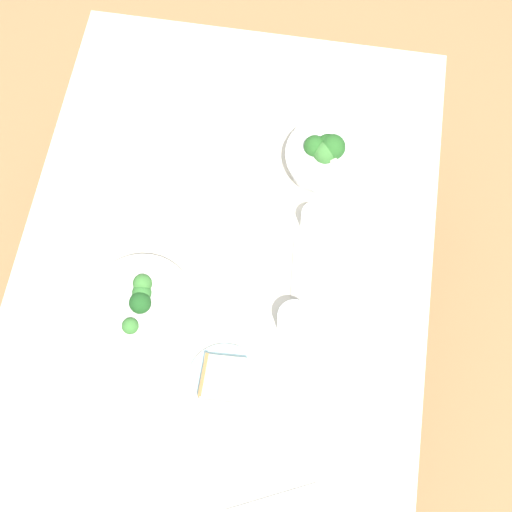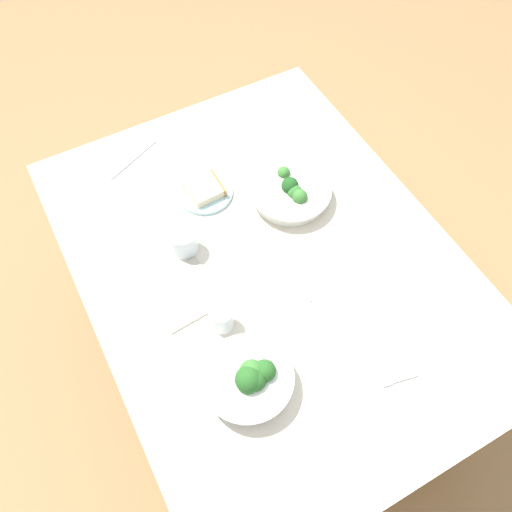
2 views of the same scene
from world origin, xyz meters
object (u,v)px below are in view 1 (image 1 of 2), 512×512
Objects in this scene: broccoli_bowl_near at (141,305)px; table_knife_right at (271,498)px; broccoli_bowl_far at (329,156)px; water_glass_side at (314,219)px; bread_side_plate at (224,380)px; table_knife_left at (115,140)px; napkin_folded_upper at (327,276)px; water_glass_center at (294,321)px; fork_by_far_bowl at (213,93)px; fork_by_near_bowl at (220,210)px.

broccoli_bowl_near is 0.54m from table_knife_right.
broccoli_bowl_far is 3.10× the size of water_glass_side.
bread_side_plate is 0.72m from table_knife_left.
water_glass_side is 0.15m from napkin_folded_upper.
bread_side_plate is at bearing -19.90° from water_glass_side.
broccoli_bowl_near reaches higher than table_knife_right.
broccoli_bowl_far is 0.64m from bread_side_plate.
water_glass_side is 0.68m from table_knife_right.
water_glass_center is (-0.02, 0.37, 0.01)m from broccoli_bowl_near.
fork_by_far_bowl is at bearing -137.70° from water_glass_side.
water_glass_side is 0.48m from fork_by_far_bowl.
broccoli_bowl_far is 0.46m from water_glass_center.
table_knife_right is at bearing 31.68° from bread_side_plate.
broccoli_bowl_near reaches higher than bread_side_plate.
napkin_folded_upper is (0.13, 0.05, -0.03)m from water_glass_side.
fork_by_near_bowl is at bearing -55.35° from broccoli_bowl_far.
water_glass_side is 0.25m from fork_by_near_bowl.
table_knife_right is (0.67, -0.01, -0.04)m from water_glass_side.
bread_side_plate is 0.45m from fork_by_near_bowl.
broccoli_bowl_far is at bearing 120.15° from fork_by_near_bowl.
table_knife_left is at bearing -88.15° from broccoli_bowl_far.
table_knife_left is at bearing -158.70° from broccoli_bowl_near.
bread_side_plate is 0.90× the size of table_knife_left.
water_glass_center is at bearing 36.12° from table_knife_left.
broccoli_bowl_near is at bearing -53.03° from water_glass_side.
water_glass_side is 0.58m from table_knife_left.
bread_side_plate is at bearing 6.84° from fork_by_near_bowl.
broccoli_bowl_near is at bearing -70.54° from table_knife_right.
table_knife_left and table_knife_right have the same top height.
table_knife_left is 1.09× the size of napkin_folded_upper.
bread_side_plate reaches higher than napkin_folded_upper.
fork_by_far_bowl is 0.54× the size of napkin_folded_upper.
napkin_folded_upper is at bearing 144.93° from bread_side_plate.
broccoli_bowl_near is 0.65m from fork_by_far_bowl.
fork_by_far_bowl is (-0.64, 0.06, -0.03)m from broccoli_bowl_near.
bread_side_plate is 0.36m from napkin_folded_upper.
water_glass_center is 0.70m from table_knife_left.
water_glass_center reaches higher than fork_by_near_bowl.
fork_by_near_bowl is 0.35m from table_knife_left.
napkin_folded_upper is at bearing -40.54° from fork_by_far_bowl.
fork_by_far_bowl is (-0.17, -0.34, -0.04)m from broccoli_bowl_far.
broccoli_bowl_far is 1.30× the size of napkin_folded_upper.
water_glass_side is at bearing -115.29° from table_knife_right.
fork_by_near_bowl is at bearing -91.30° from water_glass_side.
broccoli_bowl_near is 0.33m from fork_by_near_bowl.
fork_by_far_bowl and table_knife_right have the same top height.
table_knife_right is at bearing 18.19° from table_knife_left.
table_knife_left is 0.68m from napkin_folded_upper.
fork_by_far_bowl is at bearing -171.52° from fork_by_near_bowl.
table_knife_left is at bearing -121.53° from fork_by_near_bowl.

